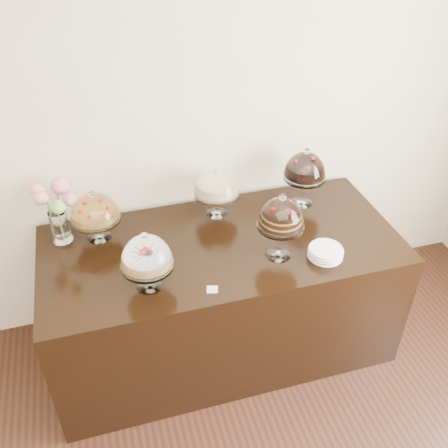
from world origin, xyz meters
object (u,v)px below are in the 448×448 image
object	(u,v)px
display_counter	(222,296)
plate_stack	(326,253)
flower_vase	(57,208)
cake_stand_fruit_tart	(94,210)
cake_stand_cheesecake	(216,186)
cake_stand_dark_choco	(305,168)
cake_stand_sugar_sponge	(146,255)
cake_stand_choco_layer	(281,216)

from	to	relation	value
display_counter	plate_stack	world-z (taller)	plate_stack
flower_vase	cake_stand_fruit_tart	bearing A→B (deg)	-11.70
display_counter	plate_stack	bearing A→B (deg)	-28.08
display_counter	plate_stack	xyz separation A→B (m)	(0.55, -0.30, 0.48)
cake_stand_cheesecake	cake_stand_fruit_tart	bearing A→B (deg)	-176.59
cake_stand_dark_choco	cake_stand_sugar_sponge	bearing A→B (deg)	-154.89
flower_vase	plate_stack	xyz separation A→B (m)	(1.48, -0.61, -0.20)
cake_stand_choco_layer	plate_stack	xyz separation A→B (m)	(0.26, -0.09, -0.26)
plate_stack	cake_stand_dark_choco	bearing A→B (deg)	80.63
cake_stand_choco_layer	cake_stand_fruit_tart	bearing A→B (deg)	154.73
display_counter	cake_stand_cheesecake	world-z (taller)	cake_stand_cheesecake
cake_stand_cheesecake	cake_stand_fruit_tart	size ratio (longest dim) A/B	1.01
plate_stack	cake_stand_cheesecake	bearing A→B (deg)	129.10
display_counter	cake_stand_choco_layer	size ratio (longest dim) A/B	5.09
cake_stand_sugar_sponge	cake_stand_dark_choco	distance (m)	1.25
cake_stand_dark_choco	cake_stand_fruit_tart	world-z (taller)	cake_stand_dark_choco
cake_stand_choco_layer	cake_stand_cheesecake	world-z (taller)	cake_stand_choco_layer
cake_stand_sugar_sponge	plate_stack	world-z (taller)	cake_stand_sugar_sponge
cake_stand_sugar_sponge	flower_vase	xyz separation A→B (m)	(-0.44, 0.57, 0.01)
cake_stand_sugar_sponge	cake_stand_cheesecake	distance (m)	0.79
cake_stand_choco_layer	flower_vase	size ratio (longest dim) A/B	1.09
display_counter	cake_stand_fruit_tart	bearing A→B (deg)	159.32
cake_stand_cheesecake	cake_stand_fruit_tart	xyz separation A→B (m)	(-0.77, -0.05, -0.01)
cake_stand_choco_layer	cake_stand_dark_choco	xyz separation A→B (m)	(0.36, 0.48, -0.02)
cake_stand_sugar_sponge	cake_stand_dark_choco	size ratio (longest dim) A/B	0.88
cake_stand_dark_choco	cake_stand_fruit_tart	distance (m)	1.37
cake_stand_sugar_sponge	flower_vase	bearing A→B (deg)	127.94
cake_stand_sugar_sponge	plate_stack	size ratio (longest dim) A/B	1.83
cake_stand_choco_layer	plate_stack	distance (m)	0.38
cake_stand_dark_choco	flower_vase	distance (m)	1.58
flower_vase	cake_stand_sugar_sponge	bearing A→B (deg)	-52.06
display_counter	cake_stand_cheesecake	size ratio (longest dim) A/B	6.42
plate_stack	cake_stand_sugar_sponge	bearing A→B (deg)	177.80
cake_stand_cheesecake	cake_stand_fruit_tart	distance (m)	0.78
display_counter	cake_stand_dark_choco	bearing A→B (deg)	23.07
flower_vase	display_counter	bearing A→B (deg)	-18.71
cake_stand_cheesecake	cake_stand_dark_choco	distance (m)	0.60
cake_stand_cheesecake	cake_stand_sugar_sponge	bearing A→B (deg)	-133.38
cake_stand_sugar_sponge	cake_stand_cheesecake	size ratio (longest dim) A/B	1.07
cake_stand_cheesecake	cake_stand_dark_choco	size ratio (longest dim) A/B	0.82
display_counter	flower_vase	distance (m)	1.19
cake_stand_dark_choco	cake_stand_fruit_tart	size ratio (longest dim) A/B	1.23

